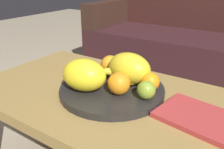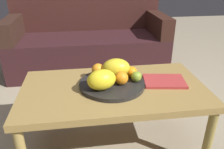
# 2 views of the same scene
# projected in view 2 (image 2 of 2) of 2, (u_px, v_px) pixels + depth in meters

# --- Properties ---
(ground_plane) EXTENTS (8.00, 8.00, 0.00)m
(ground_plane) POSITION_uv_depth(u_px,v_px,m) (114.00, 144.00, 1.55)
(ground_plane) COLOR gray
(coffee_table) EXTENTS (1.10, 0.59, 0.44)m
(coffee_table) POSITION_uv_depth(u_px,v_px,m) (114.00, 94.00, 1.38)
(coffee_table) COLOR olive
(coffee_table) RESTS_ON ground_plane
(couch) EXTENTS (1.70, 0.70, 0.90)m
(couch) POSITION_uv_depth(u_px,v_px,m) (89.00, 42.00, 2.59)
(couch) COLOR #32181B
(couch) RESTS_ON ground_plane
(fruit_bowl) EXTENTS (0.39, 0.39, 0.03)m
(fruit_bowl) POSITION_uv_depth(u_px,v_px,m) (112.00, 84.00, 1.36)
(fruit_bowl) COLOR black
(fruit_bowl) RESTS_ON coffee_table
(melon_large_front) EXTENTS (0.19, 0.15, 0.12)m
(melon_large_front) POSITION_uv_depth(u_px,v_px,m) (102.00, 80.00, 1.26)
(melon_large_front) COLOR yellow
(melon_large_front) RESTS_ON fruit_bowl
(melon_smaller_beside) EXTENTS (0.18, 0.13, 0.12)m
(melon_smaller_beside) POSITION_uv_depth(u_px,v_px,m) (116.00, 68.00, 1.39)
(melon_smaller_beside) COLOR yellow
(melon_smaller_beside) RESTS_ON fruit_bowl
(orange_front) EXTENTS (0.07, 0.07, 0.07)m
(orange_front) POSITION_uv_depth(u_px,v_px,m) (132.00, 72.00, 1.40)
(orange_front) COLOR orange
(orange_front) RESTS_ON fruit_bowl
(orange_left) EXTENTS (0.08, 0.08, 0.08)m
(orange_left) POSITION_uv_depth(u_px,v_px,m) (98.00, 70.00, 1.42)
(orange_left) COLOR orange
(orange_left) RESTS_ON fruit_bowl
(orange_right) EXTENTS (0.08, 0.08, 0.08)m
(orange_right) POSITION_uv_depth(u_px,v_px,m) (121.00, 78.00, 1.32)
(orange_right) COLOR orange
(orange_right) RESTS_ON fruit_bowl
(apple_front) EXTENTS (0.06, 0.06, 0.06)m
(apple_front) POSITION_uv_depth(u_px,v_px,m) (136.00, 77.00, 1.35)
(apple_front) COLOR olive
(apple_front) RESTS_ON fruit_bowl
(banana_bunch) EXTENTS (0.16, 0.14, 0.06)m
(banana_bunch) POSITION_uv_depth(u_px,v_px,m) (112.00, 73.00, 1.40)
(banana_bunch) COLOR yellow
(banana_bunch) RESTS_ON fruit_bowl
(magazine) EXTENTS (0.27, 0.22, 0.02)m
(magazine) POSITION_uv_depth(u_px,v_px,m) (164.00, 81.00, 1.40)
(magazine) COLOR #B03534
(magazine) RESTS_ON coffee_table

